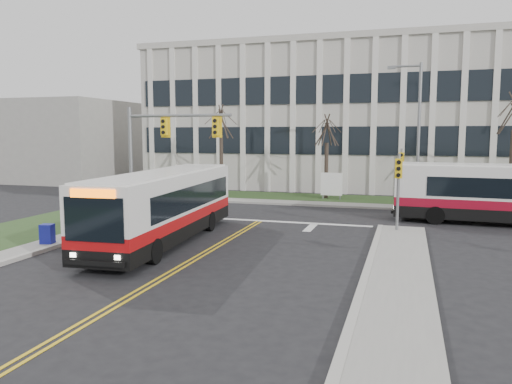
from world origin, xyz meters
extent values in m
plane|color=black|center=(0.00, 0.00, 0.00)|extent=(120.00, 120.00, 0.00)
cube|color=#9E9B93|center=(7.50, -5.00, 0.07)|extent=(2.00, 26.00, 0.14)
cube|color=#9E9B93|center=(5.00, 15.20, 0.07)|extent=(44.00, 1.60, 0.14)
cube|color=#2A461E|center=(5.00, 18.00, 0.06)|extent=(44.00, 5.00, 0.12)
cube|color=#B5B1A7|center=(5.00, 30.00, 6.00)|extent=(40.00, 16.00, 12.00)
cube|color=#9E9B93|center=(-26.00, 26.00, 4.00)|extent=(12.00, 12.00, 8.00)
cylinder|color=slate|center=(-7.30, 7.20, 3.10)|extent=(0.22, 0.22, 6.20)
cylinder|color=slate|center=(-4.30, 7.20, 5.70)|extent=(6.00, 0.16, 0.16)
cube|color=yellow|center=(-5.10, 7.05, 5.10)|extent=(0.34, 0.24, 0.92)
cube|color=yellow|center=(-2.10, 7.05, 5.10)|extent=(0.34, 0.24, 0.92)
cylinder|color=slate|center=(7.20, 7.00, 1.90)|extent=(0.14, 0.14, 3.80)
cube|color=yellow|center=(7.20, 6.80, 3.10)|extent=(0.34, 0.24, 0.92)
cylinder|color=slate|center=(7.20, 15.50, 1.90)|extent=(0.14, 0.14, 3.80)
cube|color=yellow|center=(7.20, 15.30, 3.10)|extent=(0.34, 0.24, 0.92)
cylinder|color=slate|center=(8.20, 16.20, 4.60)|extent=(0.20, 0.20, 9.20)
cylinder|color=slate|center=(7.30, 16.20, 9.00)|extent=(1.80, 0.14, 0.14)
cube|color=slate|center=(6.40, 16.20, 8.95)|extent=(0.50, 0.25, 0.18)
cylinder|color=slate|center=(1.90, 17.50, 0.50)|extent=(0.08, 0.08, 1.00)
cylinder|color=slate|center=(3.10, 17.50, 0.50)|extent=(0.08, 0.08, 1.00)
cube|color=white|center=(2.50, 17.50, 1.20)|extent=(1.50, 0.12, 1.60)
cylinder|color=#42352B|center=(-6.00, 18.00, 2.31)|extent=(0.28, 0.28, 4.62)
cylinder|color=#42352B|center=(2.00, 18.20, 2.05)|extent=(0.28, 0.28, 4.09)
cylinder|color=#42352B|center=(14.00, 18.00, 2.48)|extent=(0.28, 0.28, 4.95)
cube|color=#161B99|center=(-6.80, -0.41, 0.47)|extent=(0.59, 0.55, 0.95)
camera|label=1|loc=(7.60, -17.54, 4.70)|focal=35.00mm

